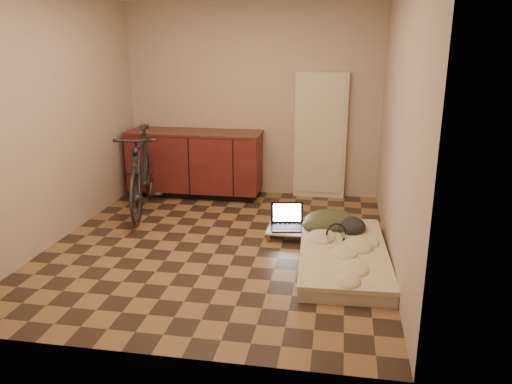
% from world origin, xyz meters
% --- Properties ---
extents(room_shell, '(3.50, 4.00, 2.60)m').
position_xyz_m(room_shell, '(0.00, 0.00, 1.30)').
color(room_shell, brown).
rests_on(room_shell, ground).
extents(cabinets, '(1.84, 0.62, 0.91)m').
position_xyz_m(cabinets, '(-0.75, 1.70, 0.47)').
color(cabinets, black).
rests_on(cabinets, ground).
extents(appliance_panel, '(0.70, 0.10, 1.70)m').
position_xyz_m(appliance_panel, '(0.95, 1.94, 0.85)').
color(appliance_panel, beige).
rests_on(appliance_panel, ground).
extents(bicycle, '(0.93, 1.89, 1.18)m').
position_xyz_m(bicycle, '(-1.20, 0.91, 0.59)').
color(bicycle, black).
rests_on(bicycle, ground).
extents(futon, '(0.91, 1.77, 0.15)m').
position_xyz_m(futon, '(1.30, -0.23, 0.08)').
color(futon, '#BBAF95').
rests_on(futon, ground).
extents(clothing_pile, '(0.62, 0.52, 0.24)m').
position_xyz_m(clothing_pile, '(1.21, 0.36, 0.27)').
color(clothing_pile, '#30361F').
rests_on(clothing_pile, futon).
extents(headphones, '(0.31, 0.30, 0.16)m').
position_xyz_m(headphones, '(1.22, -0.05, 0.23)').
color(headphones, black).
rests_on(headphones, futon).
extents(lap_desk, '(0.65, 0.42, 0.11)m').
position_xyz_m(lap_desk, '(0.80, 0.33, 0.09)').
color(lap_desk, brown).
rests_on(lap_desk, ground).
extents(laptop, '(0.42, 0.39, 0.25)m').
position_xyz_m(laptop, '(0.69, 0.36, 0.16)').
color(laptop, black).
rests_on(laptop, lap_desk).
extents(mouse, '(0.07, 0.11, 0.03)m').
position_xyz_m(mouse, '(1.04, 0.24, 0.13)').
color(mouse, white).
rests_on(mouse, lap_desk).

